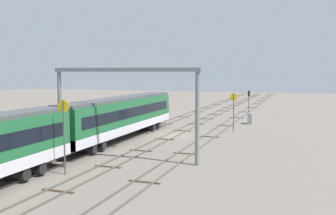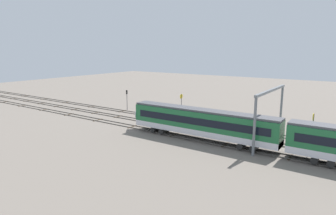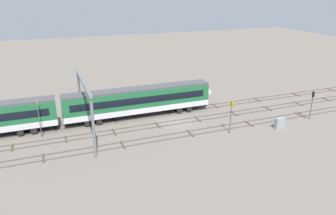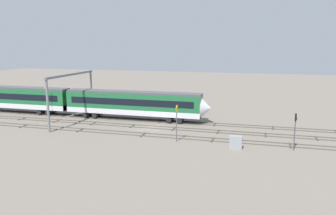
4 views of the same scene
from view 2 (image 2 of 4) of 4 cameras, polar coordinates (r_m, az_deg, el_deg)
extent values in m
plane|color=slate|center=(52.71, 3.89, -4.18)|extent=(208.12, 208.12, 0.00)
cube|color=#59544C|center=(57.16, 6.61, -2.93)|extent=(192.12, 0.07, 0.16)
cube|color=#59544C|center=(55.93, 5.91, -3.23)|extent=(192.12, 0.07, 0.16)
cube|color=#473828|center=(50.60, 26.95, -6.01)|extent=(0.24, 2.40, 0.08)
cube|color=#473828|center=(52.70, 16.00, -4.56)|extent=(0.24, 2.40, 0.08)
cube|color=#473828|center=(56.55, 6.26, -3.12)|extent=(0.24, 2.40, 0.08)
cube|color=#473828|center=(61.84, -2.00, -1.82)|extent=(0.24, 2.40, 0.08)
cube|color=#473828|center=(68.22, -8.84, -0.71)|extent=(0.24, 2.40, 0.08)
cube|color=#473828|center=(75.42, -14.43, 0.20)|extent=(0.24, 2.40, 0.08)
cube|color=#473828|center=(83.23, -19.02, 0.95)|extent=(0.24, 2.40, 0.08)
cube|color=#473828|center=(91.50, -22.80, 1.56)|extent=(0.24, 2.40, 0.08)
cube|color=#473828|center=(100.10, -25.94, 2.06)|extent=(0.24, 2.40, 0.08)
cube|color=#473828|center=(108.96, -28.58, 2.48)|extent=(0.24, 2.40, 0.08)
cube|color=#59544C|center=(53.29, 4.29, -3.92)|extent=(192.12, 0.07, 0.16)
cube|color=#59544C|center=(52.10, 3.49, -4.27)|extent=(192.12, 0.07, 0.16)
cube|color=#473828|center=(46.73, 22.41, -6.99)|extent=(0.24, 2.40, 0.08)
cube|color=#473828|center=(48.48, 14.45, -5.84)|extent=(0.24, 2.40, 0.08)
cube|color=#473828|center=(51.11, 7.21, -4.69)|extent=(0.24, 2.40, 0.08)
cube|color=#473828|center=(54.47, 0.78, -3.60)|extent=(0.24, 2.40, 0.08)
cube|color=#473828|center=(58.45, -4.82, -2.62)|extent=(0.24, 2.40, 0.08)
cube|color=#473828|center=(62.93, -9.65, -1.74)|extent=(0.24, 2.40, 0.08)
cube|color=#473828|center=(67.81, -13.82, -0.98)|extent=(0.24, 2.40, 0.08)
cube|color=#473828|center=(73.00, -17.41, -0.32)|extent=(0.24, 2.40, 0.08)
cube|color=#473828|center=(78.46, -20.51, 0.25)|extent=(0.24, 2.40, 0.08)
cube|color=#473828|center=(84.12, -23.20, 0.75)|extent=(0.24, 2.40, 0.08)
cube|color=#473828|center=(89.95, -25.55, 1.18)|extent=(0.24, 2.40, 0.08)
cube|color=#473828|center=(95.91, -27.60, 1.56)|extent=(0.24, 2.40, 0.08)
cube|color=#473828|center=(101.99, -29.42, 1.89)|extent=(0.24, 2.40, 0.08)
cube|color=#59544C|center=(49.54, 1.60, -5.07)|extent=(192.12, 0.07, 0.16)
cube|color=#59544C|center=(48.39, 0.67, -5.46)|extent=(192.12, 0.07, 0.16)
cube|color=#473828|center=(42.27, 22.57, -8.90)|extent=(0.24, 2.40, 0.08)
cube|color=#473828|center=(44.82, 11.02, -7.09)|extent=(0.24, 2.40, 0.08)
cube|color=#473828|center=(48.98, 1.14, -5.30)|extent=(0.24, 2.40, 0.08)
cube|color=#473828|center=(54.37, -6.94, -3.71)|extent=(0.24, 2.40, 0.08)
cube|color=#473828|center=(60.67, -13.43, -2.38)|extent=(0.24, 2.40, 0.08)
cube|color=#473828|center=(67.62, -18.64, -1.28)|extent=(0.24, 2.40, 0.08)
cube|color=#473828|center=(75.05, -22.85, -0.38)|extent=(0.24, 2.40, 0.08)
cube|color=#473828|center=(82.82, -26.28, 0.35)|extent=(0.24, 2.40, 0.08)
cube|color=#473828|center=(90.85, -29.11, 0.95)|extent=(0.24, 2.40, 0.08)
cube|color=#1E6638|center=(45.74, 6.46, -2.90)|extent=(24.00, 2.90, 3.60)
cube|color=silver|center=(46.08, 6.42, -4.53)|extent=(24.00, 2.94, 0.90)
cube|color=#4C4C51|center=(45.31, 6.51, -0.51)|extent=(24.00, 2.50, 0.30)
cube|color=black|center=(46.90, 7.32, -2.03)|extent=(22.00, 0.04, 1.10)
cube|color=black|center=(44.39, 5.58, -2.75)|extent=(22.00, 0.04, 1.10)
cylinder|color=black|center=(43.17, 16.55, -7.28)|extent=(0.90, 2.70, 0.90)
cylinder|color=black|center=(43.71, 14.30, -6.93)|extent=(0.90, 2.70, 0.90)
cylinder|color=black|center=(49.75, -0.51, -4.36)|extent=(0.90, 2.70, 0.90)
cylinder|color=black|center=(50.77, -2.17, -4.05)|extent=(0.90, 2.70, 0.90)
cylinder|color=black|center=(41.49, 29.16, -9.02)|extent=(0.90, 2.70, 0.90)
cylinder|color=black|center=(41.65, 26.68, -8.71)|extent=(0.90, 2.70, 0.90)
cone|color=silver|center=(52.85, -5.86, -1.18)|extent=(1.60, 3.24, 3.24)
cylinder|color=slate|center=(52.86, 21.05, -0.48)|extent=(0.36, 0.36, 7.87)
cylinder|color=slate|center=(40.13, 16.39, -3.71)|extent=(0.36, 0.36, 7.87)
cube|color=slate|center=(45.73, 19.37, 3.14)|extent=(0.40, 14.11, 0.35)
cylinder|color=#4C4C51|center=(43.57, 26.12, -4.73)|extent=(0.12, 0.12, 5.70)
cylinder|color=yellow|center=(43.03, 26.34, -1.62)|extent=(0.05, 0.97, 0.97)
cube|color=black|center=(43.03, 26.30, -1.61)|extent=(0.02, 0.43, 0.12)
cylinder|color=#4C4C51|center=(60.32, 2.61, 0.23)|extent=(0.12, 0.12, 4.99)
cylinder|color=yellow|center=(59.99, 2.59, 2.17)|extent=(0.05, 0.98, 0.98)
cube|color=black|center=(60.00, 2.57, 2.17)|extent=(0.02, 0.44, 0.12)
cylinder|color=#4C4C51|center=(69.42, -7.94, 1.07)|extent=(0.14, 0.14, 3.78)
cube|color=black|center=(69.05, -8.00, 2.98)|extent=(0.20, 0.32, 0.90)
sphere|color=yellow|center=(69.10, -8.07, 3.15)|extent=(0.20, 0.20, 0.20)
sphere|color=#262626|center=(69.15, -8.06, 2.83)|extent=(0.20, 0.20, 0.20)
cube|color=gray|center=(66.07, -2.72, -0.28)|extent=(1.57, 0.67, 1.67)
cube|color=#333333|center=(66.50, -3.27, 0.01)|extent=(0.02, 0.47, 0.24)
camera|label=1|loc=(62.00, 52.08, 1.23)|focal=40.89mm
camera|label=3|loc=(87.61, 30.68, 13.58)|focal=34.43mm
camera|label=4|loc=(102.96, 10.64, 10.57)|focal=36.79mm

